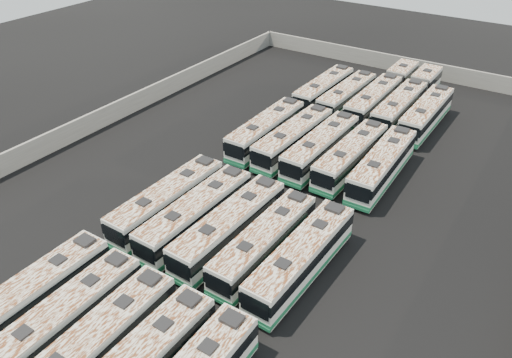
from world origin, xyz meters
name	(u,v)px	position (x,y,z in m)	size (l,w,h in m)	color
ground	(264,197)	(0.00, 0.00, 0.00)	(140.00, 140.00, 0.00)	black
perimeter_wall	(264,186)	(0.00, 0.00, 1.10)	(45.20, 73.20, 2.20)	slate
bus_front_far_left	(31,298)	(-4.97, -19.69, 1.63)	(2.48, 11.33, 3.19)	silver
bus_front_left	(63,321)	(-1.75, -19.72, 1.61)	(2.54, 11.19, 3.14)	silver
bus_front_center	(96,346)	(1.38, -19.95, 1.64)	(2.67, 11.46, 3.21)	silver
bus_midfront_far_left	(168,201)	(-4.85, -6.91, 1.67)	(2.58, 11.61, 3.26)	silver
bus_midfront_left	(196,214)	(-1.81, -7.02, 1.67)	(2.58, 11.63, 3.27)	silver
bus_midfront_center	(230,227)	(1.32, -6.89, 1.68)	(2.71, 11.70, 3.28)	silver
bus_midfront_right	(264,243)	(4.44, -6.88, 1.61)	(2.46, 11.17, 3.14)	silver
bus_midfront_far_right	(301,258)	(7.54, -6.94, 1.66)	(2.65, 11.56, 3.24)	silver
bus_midback_far_left	(266,130)	(-4.96, 8.11, 1.68)	(2.59, 11.66, 3.28)	silver
bus_midback_left	(293,139)	(-1.75, 8.11, 1.68)	(2.76, 11.69, 3.28)	silver
bus_midback_center	(321,147)	(1.35, 8.04, 1.68)	(2.62, 11.70, 3.29)	silver
bus_midback_right	(351,156)	(4.44, 8.11, 1.64)	(2.69, 11.44, 3.21)	silver
bus_midback_far_right	(382,165)	(7.55, 8.07, 1.68)	(2.74, 11.69, 3.28)	silver
bus_back_far_left	(324,90)	(-4.93, 20.99, 1.64)	(2.52, 11.39, 3.20)	silver
bus_back_left	(347,96)	(-1.86, 20.87, 1.61)	(2.62, 11.22, 3.15)	silver
bus_back_center	(383,92)	(1.35, 24.19, 1.67)	(2.51, 18.05, 3.27)	silver
bus_back_right	(408,98)	(4.44, 24.13, 1.66)	(2.45, 17.97, 3.26)	silver
bus_back_far_right	(426,114)	(7.52, 20.94, 1.67)	(2.51, 11.62, 3.27)	silver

